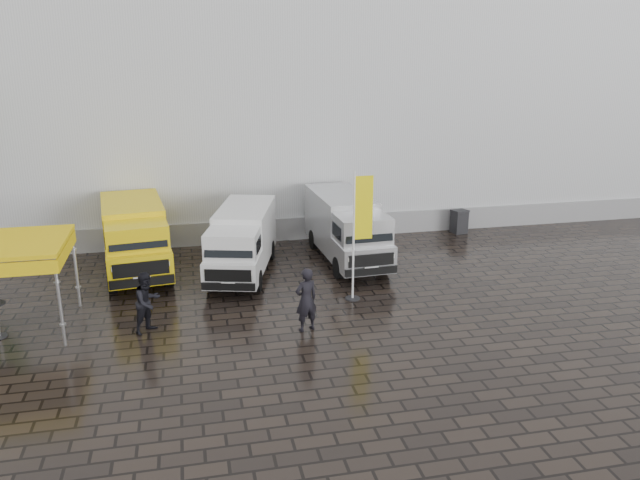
{
  "coord_description": "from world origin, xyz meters",
  "views": [
    {
      "loc": [
        -4.7,
        -18.14,
        8.16
      ],
      "look_at": [
        -0.27,
        2.2,
        1.71
      ],
      "focal_mm": 35.0,
      "sensor_mm": 36.0,
      "label": 1
    }
  ],
  "objects_px": {
    "wheelie_bin": "(459,221)",
    "person_front": "(306,300)",
    "van_white": "(242,243)",
    "canopy_tent": "(10,248)",
    "person_tent": "(148,302)",
    "flagpole": "(359,230)",
    "van_yellow": "(135,240)",
    "van_silver": "(346,230)"
  },
  "relations": [
    {
      "from": "van_white",
      "to": "person_front",
      "type": "height_order",
      "value": "van_white"
    },
    {
      "from": "flagpole",
      "to": "van_yellow",
      "type": "bearing_deg",
      "value": 150.34
    },
    {
      "from": "van_white",
      "to": "person_tent",
      "type": "height_order",
      "value": "van_white"
    },
    {
      "from": "van_white",
      "to": "wheelie_bin",
      "type": "distance_m",
      "value": 10.75
    },
    {
      "from": "van_white",
      "to": "wheelie_bin",
      "type": "relative_size",
      "value": 5.13
    },
    {
      "from": "canopy_tent",
      "to": "person_front",
      "type": "distance_m",
      "value": 8.75
    },
    {
      "from": "person_front",
      "to": "van_white",
      "type": "bearing_deg",
      "value": -94.09
    },
    {
      "from": "canopy_tent",
      "to": "person_tent",
      "type": "bearing_deg",
      "value": -13.89
    },
    {
      "from": "van_yellow",
      "to": "flagpole",
      "type": "height_order",
      "value": "flagpole"
    },
    {
      "from": "person_tent",
      "to": "person_front",
      "type": "bearing_deg",
      "value": -55.94
    },
    {
      "from": "van_yellow",
      "to": "canopy_tent",
      "type": "bearing_deg",
      "value": -132.19
    },
    {
      "from": "van_white",
      "to": "person_front",
      "type": "relative_size",
      "value": 2.8
    },
    {
      "from": "canopy_tent",
      "to": "flagpole",
      "type": "relative_size",
      "value": 0.71
    },
    {
      "from": "van_yellow",
      "to": "canopy_tent",
      "type": "distance_m",
      "value": 5.58
    },
    {
      "from": "van_white",
      "to": "van_silver",
      "type": "distance_m",
      "value": 4.22
    },
    {
      "from": "person_front",
      "to": "wheelie_bin",
      "type": "bearing_deg",
      "value": -154.08
    },
    {
      "from": "van_yellow",
      "to": "canopy_tent",
      "type": "xyz_separation_m",
      "value": [
        -3.13,
        -4.44,
        1.3
      ]
    },
    {
      "from": "canopy_tent",
      "to": "wheelie_bin",
      "type": "distance_m",
      "value": 18.64
    },
    {
      "from": "van_yellow",
      "to": "person_front",
      "type": "height_order",
      "value": "van_yellow"
    },
    {
      "from": "van_white",
      "to": "canopy_tent",
      "type": "bearing_deg",
      "value": -138.11
    },
    {
      "from": "van_silver",
      "to": "canopy_tent",
      "type": "bearing_deg",
      "value": -162.49
    },
    {
      "from": "van_silver",
      "to": "canopy_tent",
      "type": "distance_m",
      "value": 12.0
    },
    {
      "from": "wheelie_bin",
      "to": "van_silver",
      "type": "bearing_deg",
      "value": -165.38
    },
    {
      "from": "van_silver",
      "to": "person_tent",
      "type": "relative_size",
      "value": 3.15
    },
    {
      "from": "van_yellow",
      "to": "canopy_tent",
      "type": "height_order",
      "value": "canopy_tent"
    },
    {
      "from": "van_yellow",
      "to": "van_white",
      "type": "xyz_separation_m",
      "value": [
        3.89,
        -0.93,
        -0.1
      ]
    },
    {
      "from": "wheelie_bin",
      "to": "person_front",
      "type": "height_order",
      "value": "person_front"
    },
    {
      "from": "flagpole",
      "to": "person_tent",
      "type": "bearing_deg",
      "value": -170.55
    },
    {
      "from": "person_tent",
      "to": "canopy_tent",
      "type": "bearing_deg",
      "value": 121.49
    },
    {
      "from": "van_silver",
      "to": "canopy_tent",
      "type": "height_order",
      "value": "canopy_tent"
    },
    {
      "from": "canopy_tent",
      "to": "flagpole",
      "type": "xyz_separation_m",
      "value": [
        10.58,
        0.19,
        -0.18
      ]
    },
    {
      "from": "van_silver",
      "to": "wheelie_bin",
      "type": "xyz_separation_m",
      "value": [
        6.04,
        2.68,
        -0.74
      ]
    },
    {
      "from": "van_white",
      "to": "person_tent",
      "type": "relative_size",
      "value": 2.95
    },
    {
      "from": "van_silver",
      "to": "person_tent",
      "type": "height_order",
      "value": "van_silver"
    },
    {
      "from": "van_white",
      "to": "person_tent",
      "type": "xyz_separation_m",
      "value": [
        -3.24,
        -4.44,
        -0.26
      ]
    },
    {
      "from": "canopy_tent",
      "to": "person_tent",
      "type": "xyz_separation_m",
      "value": [
        3.79,
        -0.94,
        -1.66
      ]
    },
    {
      "from": "canopy_tent",
      "to": "person_front",
      "type": "xyz_separation_m",
      "value": [
        8.4,
        -1.86,
        -1.61
      ]
    },
    {
      "from": "wheelie_bin",
      "to": "person_front",
      "type": "relative_size",
      "value": 0.55
    },
    {
      "from": "van_yellow",
      "to": "person_front",
      "type": "xyz_separation_m",
      "value": [
        5.27,
        -6.3,
        -0.31
      ]
    },
    {
      "from": "canopy_tent",
      "to": "flagpole",
      "type": "bearing_deg",
      "value": 1.05
    },
    {
      "from": "van_silver",
      "to": "person_tent",
      "type": "bearing_deg",
      "value": -148.39
    },
    {
      "from": "canopy_tent",
      "to": "van_yellow",
      "type": "bearing_deg",
      "value": 54.8
    }
  ]
}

